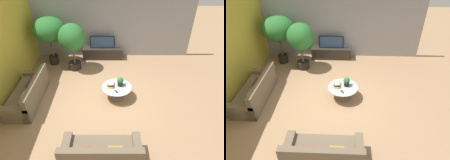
# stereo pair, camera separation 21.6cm
# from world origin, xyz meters

# --- Properties ---
(ground_plane) EXTENTS (24.00, 24.00, 0.00)m
(ground_plane) POSITION_xyz_m (0.00, 0.00, 0.00)
(ground_plane) COLOR #9E7A56
(back_wall_stone) EXTENTS (7.40, 0.12, 3.00)m
(back_wall_stone) POSITION_xyz_m (0.00, 3.26, 1.50)
(back_wall_stone) COLOR #939399
(back_wall_stone) RESTS_ON ground
(side_wall_left) EXTENTS (0.12, 7.40, 3.00)m
(side_wall_left) POSITION_xyz_m (-3.26, 0.20, 1.50)
(side_wall_left) COLOR gold
(side_wall_left) RESTS_ON ground
(media_console) EXTENTS (1.79, 0.50, 0.51)m
(media_console) POSITION_xyz_m (-0.23, 2.94, 0.27)
(media_console) COLOR #2D2823
(media_console) RESTS_ON ground
(television) EXTENTS (1.09, 0.13, 0.55)m
(television) POSITION_xyz_m (-0.23, 2.94, 0.78)
(television) COLOR black
(television) RESTS_ON media_console
(coffee_table) EXTENTS (1.00, 1.00, 0.44)m
(coffee_table) POSITION_xyz_m (0.35, 0.10, 0.31)
(coffee_table) COLOR #756656
(coffee_table) RESTS_ON ground
(couch_by_wall) EXTENTS (0.84, 2.13, 0.84)m
(couch_by_wall) POSITION_xyz_m (-2.56, -0.07, 0.29)
(couch_by_wall) COLOR brown
(couch_by_wall) RESTS_ON ground
(couch_near_entry) EXTENTS (1.88, 0.84, 0.84)m
(couch_near_entry) POSITION_xyz_m (-0.05, -2.35, 0.28)
(couch_near_entry) COLOR brown
(couch_near_entry) RESTS_ON ground
(potted_palm_tall) EXTENTS (1.31, 1.31, 2.03)m
(potted_palm_tall) POSITION_xyz_m (-2.33, 2.44, 1.50)
(potted_palm_tall) COLOR black
(potted_palm_tall) RESTS_ON ground
(potted_palm_corner) EXTENTS (1.05, 1.05, 1.93)m
(potted_palm_corner) POSITION_xyz_m (-1.36, 2.01, 1.31)
(potted_palm_corner) COLOR black
(potted_palm_corner) RESTS_ON ground
(potted_plant_tabletop) EXTENTS (0.21, 0.21, 0.31)m
(potted_plant_tabletop) POSITION_xyz_m (0.47, 0.18, 0.61)
(potted_plant_tabletop) COLOR black
(potted_plant_tabletop) RESTS_ON coffee_table
(book_stack) EXTENTS (0.28, 0.34, 0.12)m
(book_stack) POSITION_xyz_m (0.15, 0.16, 0.50)
(book_stack) COLOR gold
(book_stack) RESTS_ON coffee_table
(remote_black) EXTENTS (0.12, 0.16, 0.02)m
(remote_black) POSITION_xyz_m (0.34, -0.17, 0.45)
(remote_black) COLOR black
(remote_black) RESTS_ON coffee_table
(remote_silver) EXTENTS (0.15, 0.14, 0.02)m
(remote_silver) POSITION_xyz_m (0.64, 0.26, 0.45)
(remote_silver) COLOR gray
(remote_silver) RESTS_ON coffee_table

